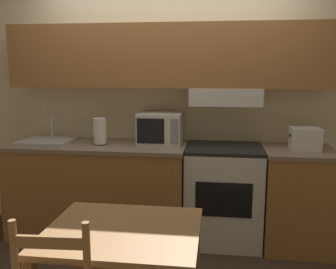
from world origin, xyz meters
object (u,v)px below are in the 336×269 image
object	(u,v)px
stove_range	(223,194)
paper_towel_roll	(100,131)
toaster	(305,139)
sink_basin	(46,140)
microwave	(161,128)
dining_table	(123,248)

from	to	relation	value
stove_range	paper_towel_roll	world-z (taller)	paper_towel_roll
toaster	paper_towel_roll	size ratio (longest dim) A/B	1.05
sink_basin	microwave	bearing A→B (deg)	5.20
stove_range	microwave	bearing A→B (deg)	171.97
toaster	paper_towel_roll	world-z (taller)	paper_towel_roll
stove_range	toaster	size ratio (longest dim) A/B	3.51
toaster	sink_basin	world-z (taller)	sink_basin
sink_basin	dining_table	bearing A→B (deg)	-51.80
dining_table	toaster	bearing A→B (deg)	47.80
microwave	dining_table	distance (m)	1.60
paper_towel_roll	dining_table	distance (m)	1.58
stove_range	dining_table	world-z (taller)	stove_range
microwave	dining_table	bearing A→B (deg)	-89.40
microwave	paper_towel_roll	distance (m)	0.57
microwave	toaster	distance (m)	1.31
stove_range	sink_basin	bearing A→B (deg)	-179.47
microwave	paper_towel_roll	bearing A→B (deg)	-167.62
toaster	paper_towel_roll	bearing A→B (deg)	-179.74
microwave	dining_table	xyz separation A→B (m)	(0.02, -1.53, -0.45)
paper_towel_roll	stove_range	bearing A→B (deg)	1.86
stove_range	dining_table	bearing A→B (deg)	-112.07
stove_range	dining_table	xyz separation A→B (m)	(-0.59, -1.45, 0.15)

